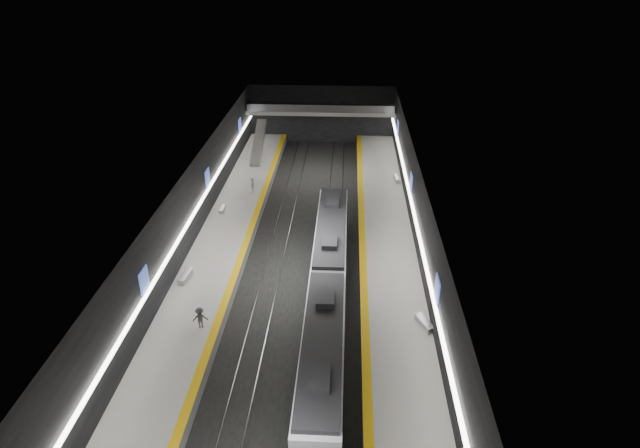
# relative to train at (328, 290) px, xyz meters

# --- Properties ---
(ground) EXTENTS (70.00, 70.00, 0.00)m
(ground) POSITION_rel_train_xyz_m (-2.50, 4.73, -2.20)
(ground) COLOR black
(ground) RESTS_ON ground
(ceiling) EXTENTS (20.00, 70.00, 0.04)m
(ceiling) POSITION_rel_train_xyz_m (-2.50, 4.73, 5.80)
(ceiling) COLOR beige
(ceiling) RESTS_ON wall_left
(wall_left) EXTENTS (0.04, 70.00, 8.00)m
(wall_left) POSITION_rel_train_xyz_m (-12.50, 4.73, 1.80)
(wall_left) COLOR black
(wall_left) RESTS_ON ground
(wall_right) EXTENTS (0.04, 70.00, 8.00)m
(wall_right) POSITION_rel_train_xyz_m (7.50, 4.73, 1.80)
(wall_right) COLOR black
(wall_right) RESTS_ON ground
(wall_back) EXTENTS (20.00, 0.04, 8.00)m
(wall_back) POSITION_rel_train_xyz_m (-2.50, 39.73, 1.80)
(wall_back) COLOR black
(wall_back) RESTS_ON ground
(platform_left) EXTENTS (5.00, 70.00, 1.00)m
(platform_left) POSITION_rel_train_xyz_m (-10.00, 4.73, -1.70)
(platform_left) COLOR slate
(platform_left) RESTS_ON ground
(tile_surface_left) EXTENTS (5.00, 70.00, 0.02)m
(tile_surface_left) POSITION_rel_train_xyz_m (-10.00, 4.73, -1.19)
(tile_surface_left) COLOR #A1A19C
(tile_surface_left) RESTS_ON platform_left
(tactile_strip_left) EXTENTS (0.60, 70.00, 0.02)m
(tactile_strip_left) POSITION_rel_train_xyz_m (-7.80, 4.73, -1.18)
(tactile_strip_left) COLOR #E9AF0C
(tactile_strip_left) RESTS_ON platform_left
(platform_right) EXTENTS (5.00, 70.00, 1.00)m
(platform_right) POSITION_rel_train_xyz_m (5.00, 4.73, -1.70)
(platform_right) COLOR slate
(platform_right) RESTS_ON ground
(tile_surface_right) EXTENTS (5.00, 70.00, 0.02)m
(tile_surface_right) POSITION_rel_train_xyz_m (5.00, 4.73, -1.19)
(tile_surface_right) COLOR #A1A19C
(tile_surface_right) RESTS_ON platform_right
(tactile_strip_right) EXTENTS (0.60, 70.00, 0.02)m
(tactile_strip_right) POSITION_rel_train_xyz_m (2.80, 4.73, -1.18)
(tactile_strip_right) COLOR #E9AF0C
(tactile_strip_right) RESTS_ON platform_right
(rails) EXTENTS (6.52, 70.00, 0.12)m
(rails) POSITION_rel_train_xyz_m (-2.50, 4.73, -2.14)
(rails) COLOR gray
(rails) RESTS_ON ground
(train) EXTENTS (2.69, 30.04, 3.60)m
(train) POSITION_rel_train_xyz_m (0.00, 0.00, 0.00)
(train) COLOR black
(train) RESTS_ON ground
(ad_posters) EXTENTS (19.94, 53.50, 2.20)m
(ad_posters) POSITION_rel_train_xyz_m (-2.50, 5.73, 2.30)
(ad_posters) COLOR #405BC1
(ad_posters) RESTS_ON wall_left
(cove_light_left) EXTENTS (0.25, 68.60, 0.12)m
(cove_light_left) POSITION_rel_train_xyz_m (-12.30, 4.73, 1.60)
(cove_light_left) COLOR white
(cove_light_left) RESTS_ON wall_left
(cove_light_right) EXTENTS (0.25, 68.60, 0.12)m
(cove_light_right) POSITION_rel_train_xyz_m (7.30, 4.73, 1.60)
(cove_light_right) COLOR white
(cove_light_right) RESTS_ON wall_right
(mezzanine_bridge) EXTENTS (20.00, 3.00, 1.50)m
(mezzanine_bridge) POSITION_rel_train_xyz_m (-2.50, 37.66, 2.84)
(mezzanine_bridge) COLOR gray
(mezzanine_bridge) RESTS_ON wall_left
(escalator) EXTENTS (1.20, 7.50, 3.92)m
(escalator) POSITION_rel_train_xyz_m (-10.00, 30.73, 0.70)
(escalator) COLOR #99999E
(escalator) RESTS_ON platform_left
(bench_left_near) EXTENTS (0.78, 2.05, 0.49)m
(bench_left_near) POSITION_rel_train_xyz_m (-11.63, 2.58, -0.95)
(bench_left_near) COLOR #99999E
(bench_left_near) RESTS_ON platform_left
(bench_left_far) EXTENTS (0.51, 1.63, 0.39)m
(bench_left_far) POSITION_rel_train_xyz_m (-11.34, 15.11, -1.00)
(bench_left_far) COLOR #99999E
(bench_left_far) RESTS_ON platform_left
(bench_right_near) EXTENTS (1.26, 1.96, 0.47)m
(bench_right_near) POSITION_rel_train_xyz_m (7.00, -2.43, -0.96)
(bench_right_near) COLOR #99999E
(bench_right_near) RESTS_ON platform_right
(bench_right_far) EXTENTS (0.71, 2.02, 0.48)m
(bench_right_far) POSITION_rel_train_xyz_m (7.00, 23.85, -0.95)
(bench_right_far) COLOR #99999E
(bench_right_far) RESTS_ON platform_right
(passenger_left_a) EXTENTS (0.52, 1.03, 1.69)m
(passenger_left_a) POSITION_rel_train_xyz_m (-8.99, 19.79, -0.35)
(passenger_left_a) COLOR silver
(passenger_left_a) RESTS_ON platform_left
(passenger_left_b) EXTENTS (1.16, 0.81, 1.65)m
(passenger_left_b) POSITION_rel_train_xyz_m (-8.82, -3.43, -0.37)
(passenger_left_b) COLOR #3C3D44
(passenger_left_b) RESTS_ON platform_left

